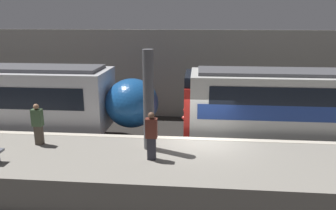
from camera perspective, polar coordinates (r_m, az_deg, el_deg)
The scene contains 6 objects.
ground_plane at distance 13.53m, azimuth 5.77°, elevation -10.03°, with size 120.00×120.00×0.00m, color #282623.
platform at distance 11.50m, azimuth 5.90°, elevation -11.72°, with size 40.00×3.97×1.11m.
station_rear_barrier at distance 18.91m, azimuth 5.86°, elevation 5.25°, with size 50.00×0.15×5.04m.
support_pillar_near at distance 11.47m, azimuth -3.39°, elevation 0.76°, with size 0.38×0.38×3.58m.
person_waiting at distance 13.02m, azimuth -21.73°, elevation -3.00°, with size 0.38×0.24×1.57m.
person_walking at distance 10.84m, azimuth -2.90°, elevation -5.21°, with size 0.38×0.24×1.64m.
Camera 1 is at (-0.22, -12.26, 5.73)m, focal length 35.00 mm.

